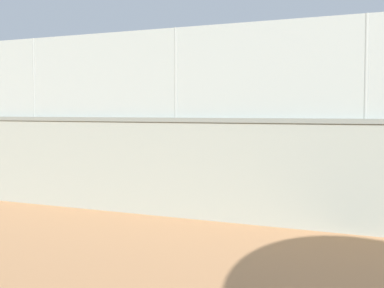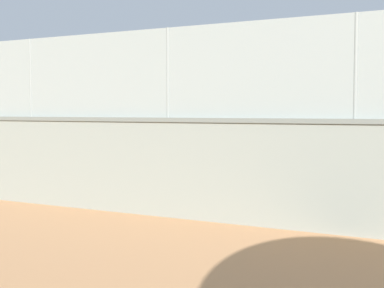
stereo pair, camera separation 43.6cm
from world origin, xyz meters
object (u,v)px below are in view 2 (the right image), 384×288
object	(u,v)px
player_near_wall_returning	(184,142)
sports_ball	(332,172)
player_crossing_court	(355,144)
spare_ball_by_wall	(183,196)
player_baseline_waiting	(172,138)

from	to	relation	value
player_near_wall_returning	sports_ball	size ratio (longest dim) A/B	7.09
player_near_wall_returning	player_crossing_court	bearing A→B (deg)	-155.59
sports_ball	spare_ball_by_wall	xyz separation A→B (m)	(1.85, 5.94, -0.05)
player_baseline_waiting	spare_ball_by_wall	bearing A→B (deg)	122.01
player_crossing_court	spare_ball_by_wall	distance (m)	7.32
player_crossing_court	spare_ball_by_wall	world-z (taller)	player_crossing_court
player_crossing_court	spare_ball_by_wall	xyz separation A→B (m)	(2.32, 6.89, -0.86)
player_crossing_court	player_baseline_waiting	size ratio (longest dim) A/B	0.93
player_crossing_court	sports_ball	xyz separation A→B (m)	(0.47, 0.96, -0.81)
player_near_wall_returning	spare_ball_by_wall	distance (m)	5.41
player_crossing_court	player_baseline_waiting	bearing A→B (deg)	4.11
player_crossing_court	sports_ball	size ratio (longest dim) A/B	6.78
player_baseline_waiting	sports_ball	bearing A→B (deg)	175.12
player_near_wall_returning	sports_ball	bearing A→B (deg)	-164.08
player_crossing_court	player_baseline_waiting	world-z (taller)	player_baseline_waiting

